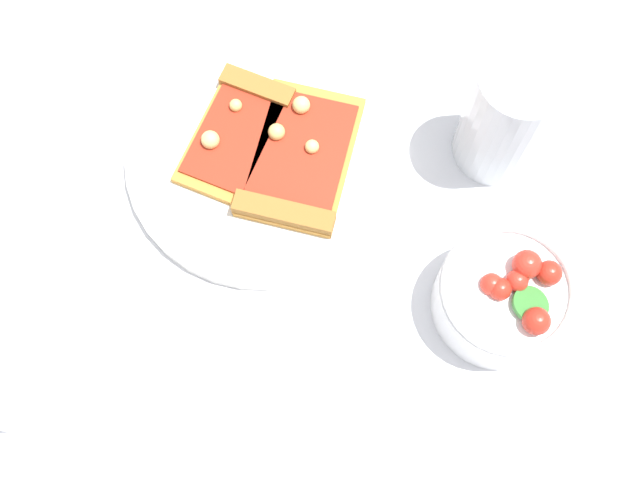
# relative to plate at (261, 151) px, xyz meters

# --- Properties ---
(ground_plane) EXTENTS (2.40, 2.40, 0.00)m
(ground_plane) POSITION_rel_plate_xyz_m (0.00, -0.00, -0.01)
(ground_plane) COLOR silver
(ground_plane) RESTS_ON ground
(plate) EXTENTS (0.26, 0.26, 0.01)m
(plate) POSITION_rel_plate_xyz_m (0.00, 0.00, 0.00)
(plate) COLOR white
(plate) RESTS_ON ground_plane
(pizza_slice_near) EXTENTS (0.11, 0.15, 0.02)m
(pizza_slice_near) POSITION_rel_plate_xyz_m (0.04, -0.01, 0.01)
(pizza_slice_near) COLOR gold
(pizza_slice_near) RESTS_ON plate
(pizza_slice_far) EXTENTS (0.10, 0.14, 0.02)m
(pizza_slice_far) POSITION_rel_plate_xyz_m (-0.02, 0.02, 0.01)
(pizza_slice_far) COLOR gold
(pizza_slice_far) RESTS_ON plate
(salad_bowl) EXTENTS (0.12, 0.12, 0.08)m
(salad_bowl) POSITION_rel_plate_xyz_m (0.24, -0.12, 0.03)
(salad_bowl) COLOR white
(salad_bowl) RESTS_ON ground_plane
(soda_glass) EXTENTS (0.08, 0.08, 0.14)m
(soda_glass) POSITION_rel_plate_xyz_m (0.22, 0.04, 0.06)
(soda_glass) COLOR silver
(soda_glass) RESTS_ON ground_plane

